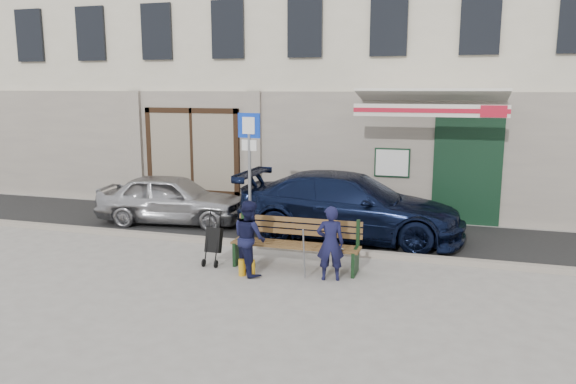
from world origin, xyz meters
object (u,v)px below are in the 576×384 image
at_px(car_navy, 350,206).
at_px(stroller, 214,241).
at_px(woman, 250,238).
at_px(parking_sign, 249,156).
at_px(man, 330,243).
at_px(car_silver, 172,199).
at_px(bench, 293,244).

height_order(car_navy, stroller, car_navy).
xyz_separation_m(car_navy, woman, (-1.25, -2.95, -0.05)).
height_order(parking_sign, man, parking_sign).
bearing_deg(woman, car_navy, -70.77).
bearing_deg(car_silver, parking_sign, -120.95).
bearing_deg(stroller, bench, 9.68).
distance_m(car_silver, bench, 4.57).
relative_size(bench, woman, 1.78).
bearing_deg(man, car_navy, -100.88).
distance_m(woman, stroller, 0.94).
distance_m(parking_sign, stroller, 2.15).
bearing_deg(car_navy, parking_sign, 119.85).
relative_size(car_silver, car_navy, 0.72).
bearing_deg(car_navy, car_silver, 91.29).
bearing_deg(man, car_silver, -47.09).
xyz_separation_m(bench, man, (0.80, -0.43, 0.20)).
relative_size(parking_sign, woman, 2.06).
xyz_separation_m(car_silver, man, (4.62, -2.92, 0.04)).
bearing_deg(woman, man, -133.46).
distance_m(car_silver, car_navy, 4.43).
xyz_separation_m(car_silver, stroller, (2.32, -2.70, -0.17)).
distance_m(car_navy, bench, 2.50).
xyz_separation_m(car_navy, bench, (-0.60, -2.41, -0.27)).
height_order(parking_sign, woman, parking_sign).
bearing_deg(parking_sign, bench, -36.29).
bearing_deg(car_navy, man, -173.78).
relative_size(bench, stroller, 2.37).
relative_size(car_navy, bench, 2.08).
relative_size(bench, man, 1.82).
height_order(car_silver, bench, car_silver).
relative_size(man, stroller, 1.30).
bearing_deg(parking_sign, man, -30.88).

